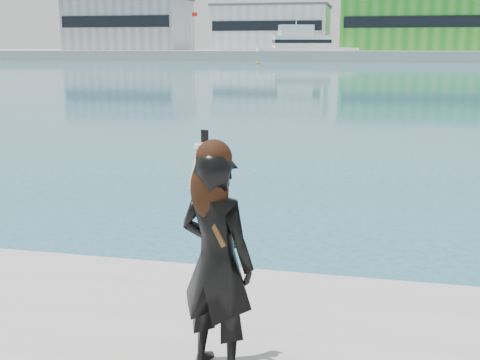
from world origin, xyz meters
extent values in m
cube|color=#9E9E99|center=(0.00, 130.00, 1.00)|extent=(320.00, 40.00, 2.00)
cube|color=gray|center=(-55.00, 128.00, 7.50)|extent=(26.00, 16.00, 11.00)
cube|color=black|center=(-55.00, 119.90, 8.05)|extent=(24.70, 0.20, 2.42)
cube|color=silver|center=(-22.00, 128.00, 6.50)|extent=(24.00, 15.00, 9.00)
cube|color=black|center=(-22.00, 120.40, 6.95)|extent=(22.80, 0.20, 1.98)
cube|color=#59595B|center=(-22.00, 128.00, 11.25)|extent=(24.48, 15.30, 0.50)
cube|color=green|center=(8.00, 128.00, 7.00)|extent=(30.00, 16.00, 10.00)
cube|color=black|center=(8.00, 119.90, 7.50)|extent=(28.50, 0.20, 2.20)
cylinder|color=silver|center=(-38.00, 121.00, 6.00)|extent=(0.16, 0.16, 8.00)
cube|color=red|center=(-37.40, 121.00, 9.40)|extent=(1.20, 0.04, 0.80)
cube|color=white|center=(-13.02, 115.53, 1.29)|extent=(20.12, 10.80, 2.59)
cube|color=white|center=(-14.05, 115.22, 3.77)|extent=(11.62, 7.47, 2.37)
cube|color=white|center=(-15.08, 114.90, 5.92)|extent=(7.25, 5.39, 1.94)
cube|color=black|center=(-14.05, 115.22, 3.77)|extent=(11.86, 7.63, 0.65)
cylinder|color=silver|center=(-15.08, 114.90, 7.97)|extent=(0.17, 0.17, 2.15)
sphere|color=#D7A20B|center=(-18.89, 95.40, 0.00)|extent=(0.50, 0.50, 0.50)
imported|color=black|center=(-0.57, -0.86, 1.55)|extent=(0.64, 0.53, 1.50)
sphere|color=black|center=(-0.58, -0.87, 2.25)|extent=(0.23, 0.23, 0.23)
ellipsoid|color=black|center=(-0.60, -0.92, 2.06)|extent=(0.25, 0.13, 0.40)
cylinder|color=tan|center=(-0.74, -0.68, 2.15)|extent=(0.13, 0.19, 0.32)
cylinder|color=white|center=(-0.73, -0.65, 2.28)|extent=(0.09, 0.09, 0.03)
cube|color=black|center=(-0.71, -0.61, 2.33)|extent=(0.06, 0.03, 0.11)
cube|color=#4C2D14|center=(-0.58, -0.95, 1.85)|extent=(0.20, 0.09, 0.31)
camera|label=1|loc=(0.38, -4.44, 2.93)|focal=45.00mm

